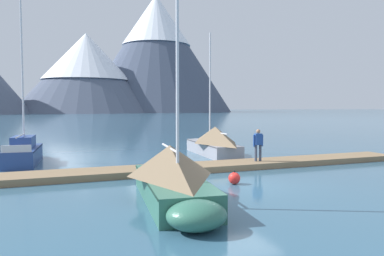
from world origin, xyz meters
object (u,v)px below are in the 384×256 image
at_px(person_on_dock, 258,143).
at_px(mooring_buoy_channel_marker, 234,178).
at_px(sailboat_second_berth, 173,176).
at_px(sailboat_mid_dock_port, 212,141).
at_px(sailboat_nearest_berth, 24,152).

distance_m(person_on_dock, mooring_buoy_channel_marker, 4.84).
bearing_deg(sailboat_second_berth, sailboat_mid_dock_port, 60.79).
distance_m(sailboat_second_berth, sailboat_mid_dock_port, 12.32).
relative_size(sailboat_nearest_berth, person_on_dock, 5.40).
bearing_deg(person_on_dock, mooring_buoy_channel_marker, -131.75).
xyz_separation_m(sailboat_nearest_berth, sailboat_mid_dock_port, (11.42, -0.20, 0.25)).
xyz_separation_m(sailboat_mid_dock_port, person_on_dock, (0.31, -5.47, 0.38)).
height_order(sailboat_second_berth, person_on_dock, sailboat_second_berth).
height_order(sailboat_second_berth, mooring_buoy_channel_marker, sailboat_second_berth).
bearing_deg(sailboat_second_berth, sailboat_nearest_berth, 116.31).
bearing_deg(sailboat_second_berth, mooring_buoy_channel_marker, 28.89).
distance_m(sailboat_second_berth, mooring_buoy_channel_marker, 3.67).
bearing_deg(sailboat_mid_dock_port, sailboat_nearest_berth, 179.02).
height_order(sailboat_nearest_berth, mooring_buoy_channel_marker, sailboat_nearest_berth).
xyz_separation_m(sailboat_mid_dock_port, mooring_buoy_channel_marker, (-2.84, -9.00, -0.63)).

